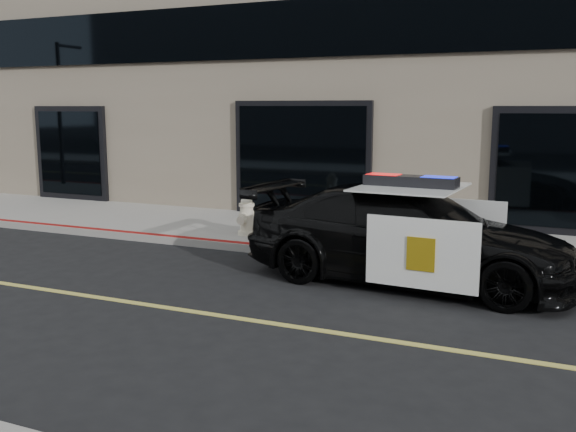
% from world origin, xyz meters
% --- Properties ---
extents(ground, '(120.00, 120.00, 0.00)m').
position_xyz_m(ground, '(0.00, 0.00, 0.00)').
color(ground, black).
rests_on(ground, ground).
extents(sidewalk_n, '(60.00, 3.50, 0.15)m').
position_xyz_m(sidewalk_n, '(0.00, 5.25, 0.07)').
color(sidewalk_n, gray).
rests_on(sidewalk_n, ground).
extents(police_car, '(2.72, 5.41, 1.69)m').
position_xyz_m(police_car, '(2.61, 2.68, 0.76)').
color(police_car, black).
rests_on(police_car, ground).
extents(fire_hydrant, '(0.37, 0.51, 0.82)m').
position_xyz_m(fire_hydrant, '(-1.12, 4.32, 0.53)').
color(fire_hydrant, beige).
rests_on(fire_hydrant, sidewalk_n).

